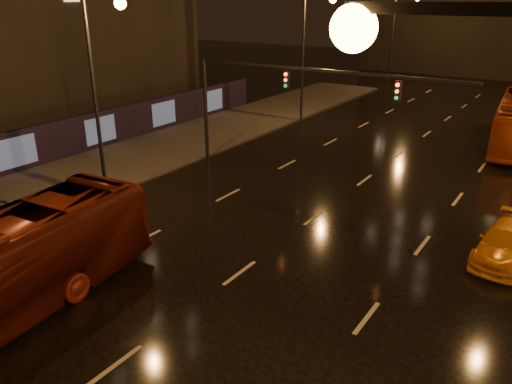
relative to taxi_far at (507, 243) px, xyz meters
The scene contains 6 objects.
ground 8.70m from the taxi_far, 157.31° to the left, with size 140.00×140.00×0.00m, color black.
sidewalk_left 21.57m from the taxi_far, behind, with size 7.00×70.00×0.15m, color #38332D.
hoarding_left 25.63m from the taxi_far, 169.54° to the right, with size 0.30×46.00×2.50m, color black.
traffic_signal 14.08m from the taxi_far, 165.64° to the left, with size 15.31×0.32×6.20m.
streetlight_right 15.77m from the taxi_far, 86.41° to the right, with size 2.64×0.50×10.00m.
taxi_far is the anchor object (origin of this frame).
Camera 1 is at (9.47, -3.06, 9.62)m, focal length 35.00 mm.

